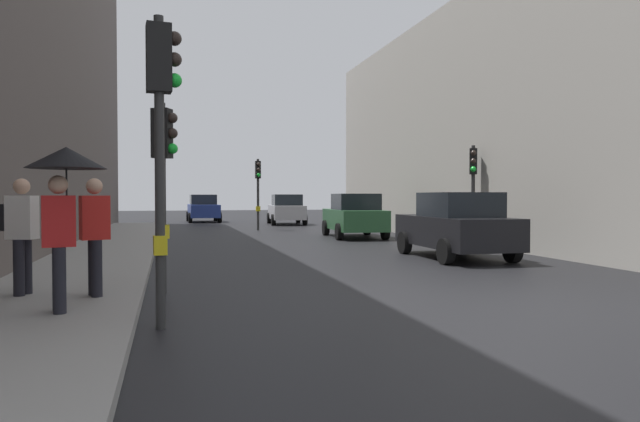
{
  "coord_description": "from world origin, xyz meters",
  "views": [
    {
      "loc": [
        -4.75,
        -7.85,
        1.66
      ],
      "look_at": [
        -0.24,
        9.18,
        1.2
      ],
      "focal_mm": 32.04,
      "sensor_mm": 36.0,
      "label": 1
    }
  ],
  "objects_px": {
    "pedestrian_with_umbrella": "(64,182)",
    "pedestrian_in_red_jacket": "(95,232)",
    "traffic_light_mid_street": "(473,177)",
    "car_dark_suv": "(456,225)",
    "traffic_light_near_right": "(164,162)",
    "traffic_light_near_left": "(161,114)",
    "car_green_estate": "(354,216)",
    "traffic_light_far_median": "(258,181)",
    "pedestrian_with_black_backpack": "(19,229)",
    "car_silver_hatchback": "(286,209)",
    "car_blue_van": "(203,208)"
  },
  "relations": [
    {
      "from": "traffic_light_near_left",
      "to": "traffic_light_near_right",
      "type": "relative_size",
      "value": 1.2
    },
    {
      "from": "traffic_light_near_right",
      "to": "car_dark_suv",
      "type": "height_order",
      "value": "traffic_light_near_right"
    },
    {
      "from": "traffic_light_mid_street",
      "to": "traffic_light_far_median",
      "type": "relative_size",
      "value": 0.96
    },
    {
      "from": "car_blue_van",
      "to": "pedestrian_with_black_backpack",
      "type": "xyz_separation_m",
      "value": [
        -4.33,
        -27.99,
        0.29
      ]
    },
    {
      "from": "traffic_light_far_median",
      "to": "car_dark_suv",
      "type": "relative_size",
      "value": 0.81
    },
    {
      "from": "traffic_light_mid_street",
      "to": "traffic_light_near_left",
      "type": "height_order",
      "value": "traffic_light_near_left"
    },
    {
      "from": "car_silver_hatchback",
      "to": "pedestrian_in_red_jacket",
      "type": "relative_size",
      "value": 2.44
    },
    {
      "from": "traffic_light_near_left",
      "to": "car_blue_van",
      "type": "distance_m",
      "value": 30.27
    },
    {
      "from": "pedestrian_with_black_backpack",
      "to": "car_green_estate",
      "type": "bearing_deg",
      "value": 52.55
    },
    {
      "from": "car_dark_suv",
      "to": "pedestrian_in_red_jacket",
      "type": "xyz_separation_m",
      "value": [
        -8.49,
        -4.67,
        0.25
      ]
    },
    {
      "from": "car_blue_van",
      "to": "pedestrian_in_red_jacket",
      "type": "distance_m",
      "value": 28.57
    },
    {
      "from": "car_dark_suv",
      "to": "pedestrian_with_umbrella",
      "type": "distance_m",
      "value": 10.53
    },
    {
      "from": "traffic_light_near_left",
      "to": "car_green_estate",
      "type": "bearing_deg",
      "value": 63.18
    },
    {
      "from": "pedestrian_with_black_backpack",
      "to": "pedestrian_in_red_jacket",
      "type": "relative_size",
      "value": 1.0
    },
    {
      "from": "car_dark_suv",
      "to": "pedestrian_with_black_backpack",
      "type": "xyz_separation_m",
      "value": [
        -9.61,
        -4.27,
        0.29
      ]
    },
    {
      "from": "traffic_light_near_right",
      "to": "pedestrian_with_umbrella",
      "type": "distance_m",
      "value": 2.49
    },
    {
      "from": "car_green_estate",
      "to": "pedestrian_with_black_backpack",
      "type": "height_order",
      "value": "pedestrian_with_black_backpack"
    },
    {
      "from": "traffic_light_mid_street",
      "to": "car_dark_suv",
      "type": "relative_size",
      "value": 0.78
    },
    {
      "from": "car_blue_van",
      "to": "traffic_light_near_left",
      "type": "bearing_deg",
      "value": -94.21
    },
    {
      "from": "car_dark_suv",
      "to": "pedestrian_in_red_jacket",
      "type": "height_order",
      "value": "pedestrian_in_red_jacket"
    },
    {
      "from": "traffic_light_near_left",
      "to": "car_green_estate",
      "type": "height_order",
      "value": "traffic_light_near_left"
    },
    {
      "from": "pedestrian_with_umbrella",
      "to": "traffic_light_mid_street",
      "type": "bearing_deg",
      "value": 38.69
    },
    {
      "from": "traffic_light_far_median",
      "to": "traffic_light_near_left",
      "type": "distance_m",
      "value": 20.6
    },
    {
      "from": "traffic_light_far_median",
      "to": "pedestrian_with_umbrella",
      "type": "height_order",
      "value": "traffic_light_far_median"
    },
    {
      "from": "car_dark_suv",
      "to": "car_green_estate",
      "type": "bearing_deg",
      "value": 91.52
    },
    {
      "from": "traffic_light_near_right",
      "to": "pedestrian_with_black_backpack",
      "type": "xyz_separation_m",
      "value": [
        -2.11,
        -0.58,
        -1.08
      ]
    },
    {
      "from": "traffic_light_mid_street",
      "to": "traffic_light_far_median",
      "type": "bearing_deg",
      "value": 116.59
    },
    {
      "from": "car_silver_hatchback",
      "to": "car_blue_van",
      "type": "height_order",
      "value": "same"
    },
    {
      "from": "traffic_light_mid_street",
      "to": "car_green_estate",
      "type": "bearing_deg",
      "value": 115.22
    },
    {
      "from": "traffic_light_near_left",
      "to": "car_silver_hatchback",
      "type": "bearing_deg",
      "value": 75.19
    },
    {
      "from": "traffic_light_far_median",
      "to": "car_dark_suv",
      "type": "xyz_separation_m",
      "value": [
        3.23,
        -13.73,
        -1.51
      ]
    },
    {
      "from": "pedestrian_with_umbrella",
      "to": "pedestrian_with_black_backpack",
      "type": "distance_m",
      "value": 1.91
    },
    {
      "from": "traffic_light_near_left",
      "to": "pedestrian_with_black_backpack",
      "type": "xyz_separation_m",
      "value": [
        -2.11,
        2.14,
        -1.52
      ]
    },
    {
      "from": "traffic_light_mid_street",
      "to": "traffic_light_near_left",
      "type": "relative_size",
      "value": 0.85
    },
    {
      "from": "pedestrian_with_black_backpack",
      "to": "car_silver_hatchback",
      "type": "bearing_deg",
      "value": 69.27
    },
    {
      "from": "traffic_light_far_median",
      "to": "car_silver_hatchback",
      "type": "relative_size",
      "value": 0.8
    },
    {
      "from": "traffic_light_near_right",
      "to": "pedestrian_with_black_backpack",
      "type": "height_order",
      "value": "traffic_light_near_right"
    },
    {
      "from": "pedestrian_in_red_jacket",
      "to": "pedestrian_with_umbrella",
      "type": "bearing_deg",
      "value": -101.29
    },
    {
      "from": "traffic_light_far_median",
      "to": "pedestrian_with_umbrella",
      "type": "xyz_separation_m",
      "value": [
        -5.49,
        -19.55,
        -0.55
      ]
    },
    {
      "from": "pedestrian_with_umbrella",
      "to": "pedestrian_in_red_jacket",
      "type": "xyz_separation_m",
      "value": [
        0.23,
        1.15,
        -0.71
      ]
    },
    {
      "from": "pedestrian_in_red_jacket",
      "to": "traffic_light_far_median",
      "type": "bearing_deg",
      "value": 74.05
    },
    {
      "from": "traffic_light_far_median",
      "to": "traffic_light_near_right",
      "type": "xyz_separation_m",
      "value": [
        -4.27,
        -17.42,
        -0.15
      ]
    },
    {
      "from": "pedestrian_with_black_backpack",
      "to": "pedestrian_in_red_jacket",
      "type": "xyz_separation_m",
      "value": [
        1.12,
        -0.39,
        -0.03
      ]
    },
    {
      "from": "traffic_light_mid_street",
      "to": "car_green_estate",
      "type": "distance_m",
      "value": 5.79
    },
    {
      "from": "traffic_light_near_left",
      "to": "car_silver_hatchback",
      "type": "relative_size",
      "value": 0.9
    },
    {
      "from": "car_green_estate",
      "to": "car_dark_suv",
      "type": "height_order",
      "value": "same"
    },
    {
      "from": "car_blue_van",
      "to": "pedestrian_with_umbrella",
      "type": "distance_m",
      "value": 29.75
    },
    {
      "from": "pedestrian_with_umbrella",
      "to": "pedestrian_with_black_backpack",
      "type": "relative_size",
      "value": 1.21
    },
    {
      "from": "traffic_light_near_left",
      "to": "car_dark_suv",
      "type": "distance_m",
      "value": 10.03
    },
    {
      "from": "traffic_light_near_left",
      "to": "car_dark_suv",
      "type": "bearing_deg",
      "value": 40.55
    }
  ]
}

